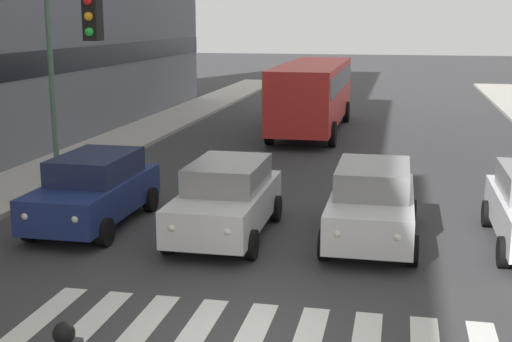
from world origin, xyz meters
name	(u,v)px	position (x,y,z in m)	size (l,w,h in m)	color
ground_plane	(249,339)	(0.00, 0.00, 0.00)	(180.00, 180.00, 0.00)	#38383A
crosswalk_markings	(249,339)	(0.00, 0.00, 0.00)	(7.65, 2.80, 0.01)	silver
car_1	(372,203)	(-1.64, -5.46, 0.89)	(2.02, 4.44, 1.72)	silver
car_2	(227,198)	(1.65, -5.15, 0.89)	(2.02, 4.44, 1.72)	silver
car_3	(94,189)	(4.99, -5.35, 0.89)	(2.02, 4.44, 1.72)	navy
bus_behind_traffic	(313,90)	(1.65, -20.81, 1.86)	(2.78, 10.50, 3.00)	red
street_lamp_right	(67,31)	(7.47, -9.35, 4.56)	(3.46, 0.28, 7.11)	#4C6B56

